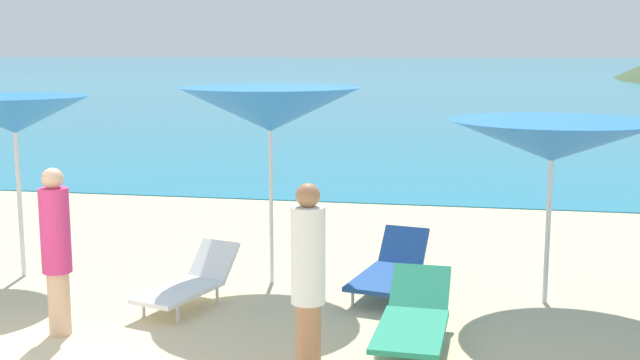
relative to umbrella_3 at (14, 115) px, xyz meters
name	(u,v)px	position (x,y,z in m)	size (l,w,h in m)	color
ground_plane	(264,198)	(1.39, 6.52, -2.17)	(50.00, 100.00, 0.30)	beige
ocean_water	(456,62)	(1.39, 225.51, -2.01)	(650.00, 440.00, 0.02)	teal
umbrella_3	(14,115)	(0.00, 0.00, 0.00)	(1.83, 1.83, 2.25)	silver
umbrella_4	(270,110)	(3.13, 0.30, 0.09)	(2.17, 2.17, 2.37)	silver
umbrella_5	(552,141)	(6.33, 0.14, -0.20)	(2.50, 2.50, 2.05)	silver
lounge_chair_1	(390,269)	(4.59, 0.17, -1.73)	(0.87, 1.61, 0.65)	#1E478C
lounge_chair_4	(414,318)	(4.97, -1.46, -1.74)	(0.67, 1.67, 0.60)	#268C66
lounge_chair_10	(190,282)	(2.46, -0.72, -1.75)	(0.88, 1.47, 0.61)	white
beachgoer_0	(308,274)	(4.12, -2.30, -1.12)	(0.30, 0.30, 1.69)	#A3704C
beachgoer_1	(56,246)	(1.50, -1.81, -1.12)	(0.29, 0.29, 1.68)	#DBAA84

